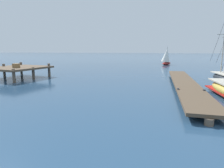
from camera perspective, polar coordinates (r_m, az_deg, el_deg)
floating_dock at (r=16.77m, az=21.00°, el=0.34°), size 2.64×17.09×0.53m
pier_platform at (r=23.10m, az=-26.50°, el=4.30°), size 5.95×6.11×1.67m
distant_sailboat at (r=41.02m, az=16.04°, el=7.79°), size 2.48×3.63×3.69m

